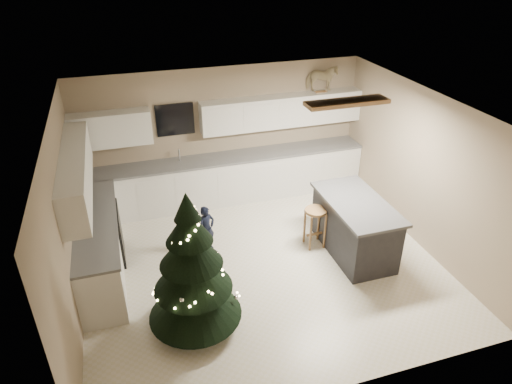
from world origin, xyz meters
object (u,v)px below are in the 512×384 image
at_px(christmas_tree, 193,275).
at_px(rocking_horse, 322,78).
at_px(bar_stool, 315,219).
at_px(island, 354,227).
at_px(toddler, 207,229).

bearing_deg(christmas_tree, rocking_horse, 45.79).
bearing_deg(bar_stool, island, -32.22).
bearing_deg(christmas_tree, island, 17.24).
xyz_separation_m(bar_stool, rocking_horse, (0.93, 2.08, 1.74)).
xyz_separation_m(island, christmas_tree, (-2.82, -0.88, 0.37)).
relative_size(island, toddler, 2.07).
height_order(bar_stool, rocking_horse, rocking_horse).
distance_m(island, rocking_horse, 3.04).
bearing_deg(rocking_horse, island, -168.88).
bearing_deg(rocking_horse, toddler, 141.89).
bearing_deg(christmas_tree, toddler, 72.63).
distance_m(island, christmas_tree, 2.98).
relative_size(bar_stool, toddler, 0.86).
distance_m(island, toddler, 2.43).
height_order(island, toddler, island).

